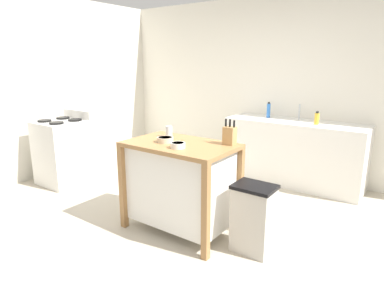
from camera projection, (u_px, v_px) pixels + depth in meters
name	position (u px, v px, depth m)	size (l,w,h in m)	color
ground_plane	(191.00, 231.00, 3.36)	(6.67, 6.67, 0.00)	#BCB29E
wall_back	(283.00, 87.00, 4.88)	(5.67, 0.10, 2.60)	silver
wall_left	(80.00, 85.00, 5.33)	(0.10, 2.93, 2.60)	silver
kitchen_island	(180.00, 182.00, 3.30)	(1.07, 0.66, 0.91)	#9E7042
knife_block	(230.00, 135.00, 3.13)	(0.11, 0.09, 0.24)	tan
bowl_ceramic_small	(178.00, 145.00, 3.02)	(0.14, 0.14, 0.05)	silver
bowl_ceramic_wide	(165.00, 139.00, 3.24)	(0.16, 0.16, 0.05)	beige
drinking_cup	(169.00, 132.00, 3.45)	(0.07, 0.07, 0.11)	silver
trash_bin	(253.00, 218.00, 2.96)	(0.36, 0.28, 0.63)	#B7B2A8
sink_counter	(293.00, 152.00, 4.63)	(1.87, 0.60, 0.88)	white
sink_faucet	(299.00, 112.00, 4.60)	(0.02, 0.02, 0.22)	#B7BCC1
bottle_hand_soap	(317.00, 118.00, 4.27)	(0.06, 0.06, 0.17)	yellow
bottle_dish_soap	(268.00, 110.00, 4.79)	(0.05, 0.05, 0.23)	blue
stove	(63.00, 152.00, 4.63)	(0.60, 0.60, 1.00)	white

